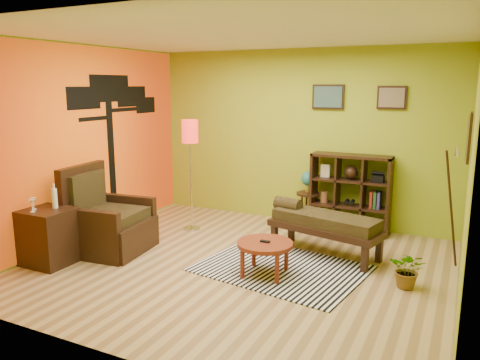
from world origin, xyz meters
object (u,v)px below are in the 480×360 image
at_px(cube_shelf, 351,194).
at_px(potted_plant, 408,274).
at_px(globe_table, 308,185).
at_px(side_cabinet, 48,236).
at_px(floor_lamp, 190,141).
at_px(bench, 323,222).
at_px(armchair, 106,225).
at_px(coffee_table, 265,247).

relative_size(cube_shelf, potted_plant, 2.78).
relative_size(globe_table, potted_plant, 2.06).
distance_m(side_cabinet, potted_plant, 4.36).
xyz_separation_m(floor_lamp, cube_shelf, (2.24, 1.00, -0.79)).
distance_m(floor_lamp, bench, 2.36).
relative_size(armchair, cube_shelf, 0.97).
xyz_separation_m(bench, potted_plant, (1.16, -0.60, -0.28)).
bearing_deg(coffee_table, side_cabinet, -161.72).
xyz_separation_m(coffee_table, bench, (0.42, 0.96, 0.09)).
bearing_deg(armchair, floor_lamp, 66.87).
height_order(coffee_table, floor_lamp, floor_lamp).
bearing_deg(cube_shelf, armchair, -140.54).
bearing_deg(armchair, coffee_table, 3.87).
distance_m(coffee_table, armchair, 2.30).
bearing_deg(floor_lamp, armchair, -113.13).
height_order(globe_table, potted_plant, globe_table).
relative_size(globe_table, cube_shelf, 0.74).
bearing_deg(side_cabinet, bench, 31.13).
xyz_separation_m(side_cabinet, globe_table, (2.43, 3.00, 0.32)).
bearing_deg(cube_shelf, coffee_table, -103.33).
distance_m(side_cabinet, floor_lamp, 2.42).
distance_m(coffee_table, side_cabinet, 2.74).
xyz_separation_m(globe_table, bench, (0.58, -1.17, -0.23)).
distance_m(floor_lamp, globe_table, 1.99).
height_order(floor_lamp, globe_table, floor_lamp).
relative_size(floor_lamp, cube_shelf, 1.43).
relative_size(globe_table, bench, 0.56).
bearing_deg(floor_lamp, cube_shelf, 24.10).
bearing_deg(side_cabinet, cube_shelf, 44.02).
relative_size(armchair, potted_plant, 2.70).
distance_m(globe_table, cube_shelf, 0.68).
relative_size(coffee_table, armchair, 0.57).
bearing_deg(globe_table, bench, -63.50).
bearing_deg(armchair, potted_plant, 7.63).
distance_m(coffee_table, potted_plant, 1.63).
relative_size(coffee_table, floor_lamp, 0.39).
xyz_separation_m(coffee_table, globe_table, (-0.17, 2.14, 0.32)).
bearing_deg(cube_shelf, side_cabinet, -135.98).
bearing_deg(potted_plant, armchair, -172.37).
bearing_deg(coffee_table, cube_shelf, 76.67).
bearing_deg(bench, globe_table, 116.50).
xyz_separation_m(armchair, cube_shelf, (2.80, 2.30, 0.25)).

